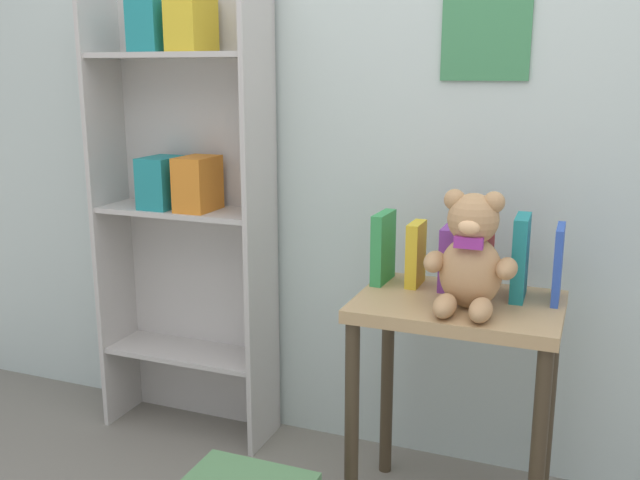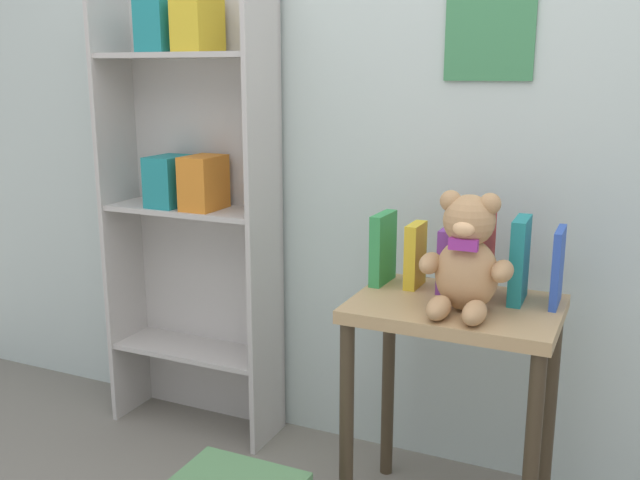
{
  "view_description": "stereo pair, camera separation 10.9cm",
  "coord_description": "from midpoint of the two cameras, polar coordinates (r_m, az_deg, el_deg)",
  "views": [
    {
      "loc": [
        0.44,
        -0.94,
        1.29
      ],
      "look_at": [
        -0.32,
        0.99,
        0.8
      ],
      "focal_mm": 40.0,
      "sensor_mm": 36.0,
      "label": 1
    },
    {
      "loc": [
        0.54,
        -0.9,
        1.29
      ],
      "look_at": [
        -0.32,
        0.99,
        0.8
      ],
      "focal_mm": 40.0,
      "sensor_mm": 36.0,
      "label": 2
    }
  ],
  "objects": [
    {
      "name": "book_standing_green",
      "position": [
        2.12,
        3.62,
        -0.6
      ],
      "size": [
        0.04,
        0.14,
        0.21
      ],
      "primitive_type": "cube",
      "rotation": [
        0.0,
        0.0,
        -0.04
      ],
      "color": "#33934C",
      "rests_on": "display_table"
    },
    {
      "name": "book_standing_blue",
      "position": [
        2.02,
        17.07,
        -1.85
      ],
      "size": [
        0.02,
        0.14,
        0.21
      ],
      "primitive_type": "cube",
      "rotation": [
        0.0,
        0.0,
        0.02
      ],
      "color": "#2D51B7",
      "rests_on": "display_table"
    },
    {
      "name": "bookshelf_side",
      "position": [
        2.54,
        -11.84,
        4.53
      ],
      "size": [
        0.62,
        0.23,
        1.64
      ],
      "color": "#BCB7B2",
      "rests_on": "ground_plane"
    },
    {
      "name": "book_standing_purple",
      "position": [
        2.08,
        8.86,
        -1.42
      ],
      "size": [
        0.04,
        0.12,
        0.18
      ],
      "primitive_type": "cube",
      "rotation": [
        0.0,
        0.0,
        0.0
      ],
      "color": "purple",
      "rests_on": "display_table"
    },
    {
      "name": "book_standing_teal",
      "position": [
        2.02,
        14.26,
        -1.37
      ],
      "size": [
        0.04,
        0.14,
        0.23
      ],
      "primitive_type": "cube",
      "rotation": [
        0.0,
        0.0,
        0.03
      ],
      "color": "teal",
      "rests_on": "display_table"
    },
    {
      "name": "teddy_bear",
      "position": [
        1.89,
        10.36,
        -1.3
      ],
      "size": [
        0.24,
        0.22,
        0.32
      ],
      "color": "tan",
      "rests_on": "display_table"
    },
    {
      "name": "display_table",
      "position": [
        2.04,
        9.36,
        -8.27
      ],
      "size": [
        0.56,
        0.41,
        0.67
      ],
      "color": "tan",
      "rests_on": "ground_plane"
    },
    {
      "name": "book_standing_yellow",
      "position": [
        2.1,
        6.2,
        -1.13
      ],
      "size": [
        0.04,
        0.11,
        0.19
      ],
      "primitive_type": "cube",
      "rotation": [
        0.0,
        0.0,
        -0.01
      ],
      "color": "gold",
      "rests_on": "display_table"
    },
    {
      "name": "book_standing_red",
      "position": [
        2.05,
        11.62,
        -0.53
      ],
      "size": [
        0.03,
        0.15,
        0.27
      ],
      "primitive_type": "cube",
      "rotation": [
        0.0,
        0.0,
        -0.03
      ],
      "color": "red",
      "rests_on": "display_table"
    },
    {
      "name": "wall_back",
      "position": [
        2.28,
        9.4,
        12.18
      ],
      "size": [
        4.8,
        0.07,
        2.5
      ],
      "color": "silver",
      "rests_on": "ground_plane"
    }
  ]
}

